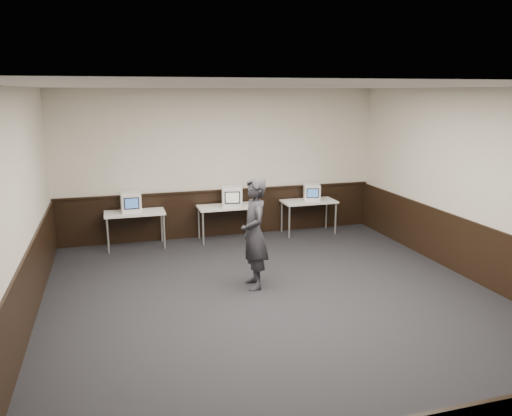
{
  "coord_description": "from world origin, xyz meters",
  "views": [
    {
      "loc": [
        -2.31,
        -6.51,
        3.13
      ],
      "look_at": [
        0.08,
        1.6,
        1.15
      ],
      "focal_mm": 35.0,
      "sensor_mm": 36.0,
      "label": 1
    }
  ],
  "objects_px": {
    "desk_center": "(226,209)",
    "emac_center": "(232,196)",
    "desk_right": "(309,204)",
    "emac_right": "(312,192)",
    "desk_left": "(135,215)",
    "person": "(254,234)",
    "emac_left": "(131,202)"
  },
  "relations": [
    {
      "from": "person",
      "to": "emac_left",
      "type": "bearing_deg",
      "value": -145.02
    },
    {
      "from": "desk_center",
      "to": "emac_left",
      "type": "xyz_separation_m",
      "value": [
        -1.96,
        0.04,
        0.27
      ]
    },
    {
      "from": "desk_center",
      "to": "emac_center",
      "type": "distance_m",
      "value": 0.31
    },
    {
      "from": "desk_right",
      "to": "emac_left",
      "type": "height_order",
      "value": "emac_left"
    },
    {
      "from": "emac_right",
      "to": "desk_left",
      "type": "bearing_deg",
      "value": -162.92
    },
    {
      "from": "emac_left",
      "to": "desk_right",
      "type": "bearing_deg",
      "value": -2.93
    },
    {
      "from": "emac_left",
      "to": "emac_center",
      "type": "distance_m",
      "value": 2.08
    },
    {
      "from": "desk_left",
      "to": "emac_center",
      "type": "height_order",
      "value": "emac_center"
    },
    {
      "from": "emac_left",
      "to": "person",
      "type": "relative_size",
      "value": 0.24
    },
    {
      "from": "desk_right",
      "to": "emac_left",
      "type": "bearing_deg",
      "value": 179.43
    },
    {
      "from": "desk_center",
      "to": "desk_right",
      "type": "xyz_separation_m",
      "value": [
        1.9,
        0.0,
        0.0
      ]
    },
    {
      "from": "desk_center",
      "to": "emac_center",
      "type": "xyz_separation_m",
      "value": [
        0.12,
        -0.05,
        0.28
      ]
    },
    {
      "from": "emac_left",
      "to": "emac_right",
      "type": "xyz_separation_m",
      "value": [
        3.94,
        -0.01,
        -0.02
      ]
    },
    {
      "from": "desk_center",
      "to": "emac_center",
      "type": "bearing_deg",
      "value": -22.95
    },
    {
      "from": "emac_right",
      "to": "person",
      "type": "height_order",
      "value": "person"
    },
    {
      "from": "emac_left",
      "to": "person",
      "type": "xyz_separation_m",
      "value": [
        1.8,
        -2.75,
        -0.04
      ]
    },
    {
      "from": "desk_center",
      "to": "person",
      "type": "relative_size",
      "value": 0.66
    },
    {
      "from": "desk_center",
      "to": "desk_right",
      "type": "relative_size",
      "value": 1.0
    },
    {
      "from": "emac_left",
      "to": "emac_center",
      "type": "relative_size",
      "value": 0.85
    },
    {
      "from": "emac_right",
      "to": "person",
      "type": "relative_size",
      "value": 0.26
    },
    {
      "from": "emac_center",
      "to": "desk_right",
      "type": "bearing_deg",
      "value": 12.46
    },
    {
      "from": "emac_left",
      "to": "emac_right",
      "type": "relative_size",
      "value": 0.95
    },
    {
      "from": "desk_center",
      "to": "person",
      "type": "xyz_separation_m",
      "value": [
        -0.16,
        -2.72,
        0.23
      ]
    },
    {
      "from": "desk_left",
      "to": "emac_right",
      "type": "relative_size",
      "value": 2.6
    },
    {
      "from": "emac_center",
      "to": "desk_left",
      "type": "bearing_deg",
      "value": -170.57
    },
    {
      "from": "desk_center",
      "to": "emac_left",
      "type": "relative_size",
      "value": 2.74
    },
    {
      "from": "desk_right",
      "to": "person",
      "type": "distance_m",
      "value": 3.42
    },
    {
      "from": "emac_left",
      "to": "emac_center",
      "type": "height_order",
      "value": "emac_center"
    },
    {
      "from": "desk_right",
      "to": "emac_center",
      "type": "relative_size",
      "value": 2.33
    },
    {
      "from": "emac_center",
      "to": "person",
      "type": "xyz_separation_m",
      "value": [
        -0.28,
        -2.67,
        -0.06
      ]
    },
    {
      "from": "desk_right",
      "to": "emac_center",
      "type": "bearing_deg",
      "value": -178.39
    },
    {
      "from": "desk_left",
      "to": "desk_right",
      "type": "xyz_separation_m",
      "value": [
        3.8,
        0.0,
        0.0
      ]
    }
  ]
}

